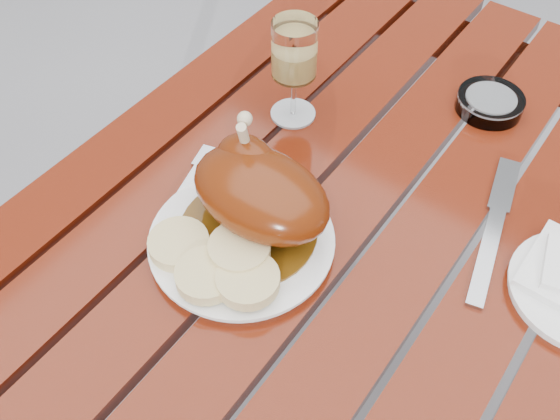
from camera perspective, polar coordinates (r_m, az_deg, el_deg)
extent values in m
plane|color=slate|center=(1.55, 4.04, -17.44)|extent=(60.00, 60.00, 0.00)
cube|color=maroon|center=(1.21, 5.02, -10.69)|extent=(0.80, 1.20, 0.75)
cylinder|color=white|center=(0.84, -3.51, -2.89)|extent=(0.32, 0.32, 0.02)
cylinder|color=#4F2F09|center=(0.84, -2.91, -1.82)|extent=(0.19, 0.19, 0.00)
ellipsoid|color=#6F2708|center=(0.81, -1.78, 1.51)|extent=(0.20, 0.13, 0.10)
ellipsoid|color=#6F2708|center=(0.83, -2.97, 4.43)|extent=(0.09, 0.06, 0.08)
cylinder|color=#C6B28C|center=(0.82, -3.09, 5.87)|extent=(0.03, 0.05, 0.10)
cylinder|color=#DDCA87|center=(0.83, -9.23, -3.09)|extent=(0.08, 0.08, 0.02)
cylinder|color=#DDCA87|center=(0.79, -6.71, -5.92)|extent=(0.08, 0.08, 0.02)
cylinder|color=#DDCA87|center=(0.77, -2.96, -6.40)|extent=(0.08, 0.08, 0.02)
cylinder|color=#DDCA87|center=(0.80, -3.74, -3.55)|extent=(0.08, 0.08, 0.02)
cylinder|color=#DAB863|center=(0.97, 1.28, 12.50)|extent=(0.07, 0.07, 0.17)
cylinder|color=#B2B7BC|center=(1.08, 18.63, 9.27)|extent=(0.13, 0.13, 0.03)
cube|color=gray|center=(0.91, -8.57, 1.83)|extent=(0.06, 0.16, 0.01)
cube|color=gray|center=(0.90, 18.73, -2.44)|extent=(0.08, 0.23, 0.01)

